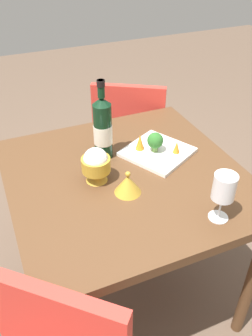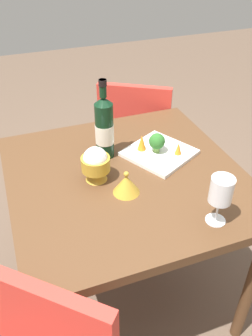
{
  "view_description": "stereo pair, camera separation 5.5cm",
  "coord_description": "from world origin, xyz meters",
  "px_view_note": "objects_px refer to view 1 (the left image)",
  "views": [
    {
      "loc": [
        -0.44,
        -1.04,
        1.6
      ],
      "look_at": [
        0.0,
        0.0,
        0.78
      ],
      "focal_mm": 38.1,
      "sensor_mm": 36.0,
      "label": 1
    },
    {
      "loc": [
        -0.39,
        -1.06,
        1.6
      ],
      "look_at": [
        0.0,
        0.0,
        0.78
      ],
      "focal_mm": 38.1,
      "sensor_mm": 36.0,
      "label": 2
    }
  ],
  "objects_px": {
    "serving_plate": "(157,152)",
    "wine_bottle": "(103,128)",
    "wine_glass": "(224,188)",
    "carrot_garnish_right": "(177,147)",
    "chair_near_window": "(130,132)",
    "rice_bowl": "(96,164)",
    "carrot_garnish_left": "(140,142)",
    "broccoli_floret": "(155,141)",
    "rice_bowl_lid": "(128,184)"
  },
  "relations": [
    {
      "from": "serving_plate",
      "to": "wine_bottle",
      "type": "bearing_deg",
      "value": 161.3
    },
    {
      "from": "wine_glass",
      "to": "carrot_garnish_right",
      "type": "relative_size",
      "value": 3.28
    },
    {
      "from": "chair_near_window",
      "to": "rice_bowl",
      "type": "relative_size",
      "value": 6.0
    },
    {
      "from": "serving_plate",
      "to": "carrot_garnish_left",
      "type": "height_order",
      "value": "carrot_garnish_left"
    },
    {
      "from": "broccoli_floret",
      "to": "carrot_garnish_right",
      "type": "distance_m",
      "value": 0.09
    },
    {
      "from": "wine_glass",
      "to": "carrot_garnish_right",
      "type": "height_order",
      "value": "wine_glass"
    },
    {
      "from": "broccoli_floret",
      "to": "carrot_garnish_left",
      "type": "height_order",
      "value": "broccoli_floret"
    },
    {
      "from": "wine_glass",
      "to": "broccoli_floret",
      "type": "bearing_deg",
      "value": 93.07
    },
    {
      "from": "rice_bowl_lid",
      "to": "broccoli_floret",
      "type": "bearing_deg",
      "value": 42.46
    },
    {
      "from": "wine_bottle",
      "to": "broccoli_floret",
      "type": "height_order",
      "value": "wine_bottle"
    },
    {
      "from": "wine_glass",
      "to": "serving_plate",
      "type": "bearing_deg",
      "value": 91.37
    },
    {
      "from": "broccoli_floret",
      "to": "wine_bottle",
      "type": "bearing_deg",
      "value": 160.58
    },
    {
      "from": "rice_bowl",
      "to": "serving_plate",
      "type": "xyz_separation_m",
      "value": [
        0.3,
        0.07,
        -0.07
      ]
    },
    {
      "from": "carrot_garnish_right",
      "to": "serving_plate",
      "type": "bearing_deg",
      "value": 145.3
    },
    {
      "from": "carrot_garnish_right",
      "to": "rice_bowl",
      "type": "bearing_deg",
      "value": -175.68
    },
    {
      "from": "rice_bowl_lid",
      "to": "serving_plate",
      "type": "distance_m",
      "value": 0.29
    },
    {
      "from": "rice_bowl",
      "to": "wine_bottle",
      "type": "bearing_deg",
      "value": 60.45
    },
    {
      "from": "chair_near_window",
      "to": "rice_bowl",
      "type": "xyz_separation_m",
      "value": [
        -0.42,
        -0.63,
        0.29
      ]
    },
    {
      "from": "rice_bowl",
      "to": "wine_glass",
      "type": "bearing_deg",
      "value": -49.17
    },
    {
      "from": "rice_bowl_lid",
      "to": "serving_plate",
      "type": "bearing_deg",
      "value": 40.51
    },
    {
      "from": "rice_bowl_lid",
      "to": "broccoli_floret",
      "type": "relative_size",
      "value": 1.17
    },
    {
      "from": "wine_glass",
      "to": "rice_bowl_lid",
      "type": "distance_m",
      "value": 0.35
    },
    {
      "from": "chair_near_window",
      "to": "rice_bowl",
      "type": "height_order",
      "value": "rice_bowl"
    },
    {
      "from": "rice_bowl_lid",
      "to": "carrot_garnish_right",
      "type": "bearing_deg",
      "value": 26.56
    },
    {
      "from": "rice_bowl",
      "to": "broccoli_floret",
      "type": "xyz_separation_m",
      "value": [
        0.29,
        0.07,
        -0.01
      ]
    },
    {
      "from": "wine_glass",
      "to": "serving_plate",
      "type": "xyz_separation_m",
      "value": [
        -0.01,
        0.43,
        -0.12
      ]
    },
    {
      "from": "broccoli_floret",
      "to": "carrot_garnish_right",
      "type": "relative_size",
      "value": 1.57
    },
    {
      "from": "wine_bottle",
      "to": "rice_bowl",
      "type": "height_order",
      "value": "wine_bottle"
    },
    {
      "from": "chair_near_window",
      "to": "wine_bottle",
      "type": "height_order",
      "value": "wine_bottle"
    },
    {
      "from": "carrot_garnish_left",
      "to": "carrot_garnish_right",
      "type": "height_order",
      "value": "carrot_garnish_left"
    },
    {
      "from": "chair_near_window",
      "to": "rice_bowl",
      "type": "bearing_deg",
      "value": -92.15
    },
    {
      "from": "chair_near_window",
      "to": "serving_plate",
      "type": "xyz_separation_m",
      "value": [
        -0.12,
        -0.56,
        0.23
      ]
    },
    {
      "from": "rice_bowl_lid",
      "to": "broccoli_floret",
      "type": "xyz_separation_m",
      "value": [
        0.21,
        0.19,
        0.03
      ]
    },
    {
      "from": "carrot_garnish_right",
      "to": "wine_glass",
      "type": "bearing_deg",
      "value": -98.05
    },
    {
      "from": "wine_glass",
      "to": "rice_bowl",
      "type": "distance_m",
      "value": 0.48
    },
    {
      "from": "broccoli_floret",
      "to": "carrot_garnish_left",
      "type": "bearing_deg",
      "value": 143.55
    },
    {
      "from": "wine_glass",
      "to": "carrot_garnish_left",
      "type": "xyz_separation_m",
      "value": [
        -0.08,
        0.47,
        -0.08
      ]
    },
    {
      "from": "rice_bowl",
      "to": "broccoli_floret",
      "type": "distance_m",
      "value": 0.3
    },
    {
      "from": "wine_glass",
      "to": "carrot_garnish_left",
      "type": "bearing_deg",
      "value": 99.08
    },
    {
      "from": "chair_near_window",
      "to": "rice_bowl_lid",
      "type": "height_order",
      "value": "chair_near_window"
    },
    {
      "from": "serving_plate",
      "to": "broccoli_floret",
      "type": "relative_size",
      "value": 3.93
    },
    {
      "from": "broccoli_floret",
      "to": "chair_near_window",
      "type": "bearing_deg",
      "value": 76.84
    },
    {
      "from": "rice_bowl",
      "to": "carrot_garnish_right",
      "type": "xyz_separation_m",
      "value": [
        0.36,
        0.03,
        -0.03
      ]
    },
    {
      "from": "wine_bottle",
      "to": "rice_bowl_lid",
      "type": "xyz_separation_m",
      "value": [
        -0.0,
        -0.26,
        -0.1
      ]
    },
    {
      "from": "wine_bottle",
      "to": "serving_plate",
      "type": "height_order",
      "value": "wine_bottle"
    },
    {
      "from": "chair_near_window",
      "to": "broccoli_floret",
      "type": "xyz_separation_m",
      "value": [
        -0.13,
        -0.56,
        0.28
      ]
    },
    {
      "from": "carrot_garnish_right",
      "to": "rice_bowl_lid",
      "type": "bearing_deg",
      "value": -153.44
    },
    {
      "from": "rice_bowl",
      "to": "carrot_garnish_left",
      "type": "distance_m",
      "value": 0.26
    },
    {
      "from": "broccoli_floret",
      "to": "rice_bowl",
      "type": "bearing_deg",
      "value": -165.53
    },
    {
      "from": "rice_bowl_lid",
      "to": "carrot_garnish_left",
      "type": "height_order",
      "value": "rice_bowl_lid"
    }
  ]
}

